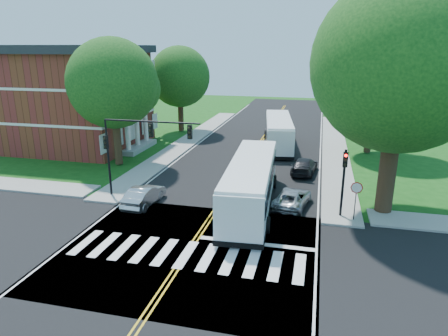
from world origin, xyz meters
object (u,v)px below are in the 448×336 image
(signal_nw, at_px, (137,141))
(signal_ne, at_px, (344,174))
(bus_lead, at_px, (251,183))
(dark_sedan, at_px, (304,166))
(suv, at_px, (292,198))
(bus_follow, at_px, (279,132))
(hatchback, at_px, (144,196))

(signal_nw, distance_m, signal_ne, 14.13)
(signal_ne, distance_m, bus_lead, 6.12)
(signal_nw, relative_size, signal_ne, 1.62)
(signal_ne, relative_size, dark_sedan, 0.95)
(signal_nw, bearing_deg, dark_sedan, 38.95)
(bus_lead, relative_size, suv, 2.96)
(suv, distance_m, dark_sedan, 7.93)
(bus_follow, distance_m, hatchback, 20.65)
(suv, bearing_deg, dark_sedan, -83.76)
(bus_lead, height_order, bus_follow, bus_lead)
(bus_follow, height_order, suv, bus_follow)
(bus_follow, bearing_deg, dark_sedan, 101.54)
(bus_lead, distance_m, bus_follow, 17.90)
(dark_sedan, bearing_deg, suv, 92.82)
(signal_nw, xyz_separation_m, dark_sedan, (11.32, 9.15, -3.70))
(bus_follow, distance_m, dark_sedan, 9.79)
(signal_ne, xyz_separation_m, bus_lead, (-5.99, 0.41, -1.20))
(bus_lead, xyz_separation_m, hatchback, (-7.30, -1.41, -1.06))
(dark_sedan, bearing_deg, hatchback, 49.96)
(hatchback, distance_m, suv, 10.33)
(bus_lead, distance_m, dark_sedan, 9.37)
(signal_nw, bearing_deg, suv, 6.46)
(bus_lead, bearing_deg, signal_ne, 172.31)
(bus_follow, relative_size, dark_sedan, 2.72)
(bus_lead, bearing_deg, dark_sedan, -114.16)
(signal_ne, relative_size, bus_follow, 0.35)
(suv, relative_size, dark_sedan, 0.95)
(signal_ne, distance_m, suv, 4.15)
(hatchback, xyz_separation_m, suv, (10.09, 2.21, -0.08))
(signal_nw, relative_size, hatchback, 1.70)
(bus_follow, xyz_separation_m, dark_sedan, (3.27, -9.17, -1.01))
(bus_follow, bearing_deg, signal_nw, 58.20)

